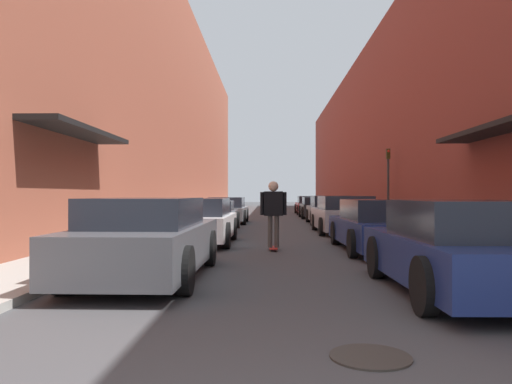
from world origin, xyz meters
TOP-DOWN VIEW (x-y plane):
  - ground at (0.00, 23.42)m, footprint 128.82×128.82m
  - curb_strip_left at (-4.39, 29.28)m, footprint 1.80×58.55m
  - curb_strip_right at (4.39, 29.28)m, footprint 1.80×58.55m
  - building_row_left at (-7.29, 29.27)m, footprint 4.90×58.55m
  - building_row_right at (7.29, 29.27)m, footprint 4.90×58.55m
  - parked_car_left_0 at (-2.36, 6.63)m, footprint 1.90×4.66m
  - parked_car_left_1 at (-2.34, 12.37)m, footprint 1.98×4.15m
  - parked_car_left_2 at (-2.49, 17.43)m, footprint 1.87×4.37m
  - parked_car_left_3 at (-2.36, 22.43)m, footprint 1.93×4.05m
  - parked_car_right_0 at (2.33, 5.42)m, footprint 1.96×4.25m
  - parked_car_right_1 at (2.35, 10.78)m, footprint 1.91×4.78m
  - parked_car_right_2 at (2.37, 16.49)m, footprint 2.07×4.43m
  - parked_car_right_3 at (2.53, 22.02)m, footprint 2.02×4.30m
  - parked_car_right_4 at (2.44, 27.61)m, footprint 1.93×4.09m
  - parked_car_right_5 at (2.50, 33.53)m, footprint 1.90×4.79m
  - skateboarder at (-0.24, 10.84)m, footprint 0.66×0.78m
  - manhole_cover at (0.52, 2.69)m, footprint 0.70×0.70m
  - traffic_light at (4.89, 20.42)m, footprint 0.16×0.22m

SIDE VIEW (x-z plane):
  - ground at x=0.00m, z-range 0.00..0.00m
  - manhole_cover at x=0.52m, z-range 0.00..0.02m
  - curb_strip_left at x=-4.39m, z-range 0.00..0.12m
  - curb_strip_right at x=4.39m, z-range 0.00..0.12m
  - parked_car_left_2 at x=-2.49m, z-range 0.00..1.15m
  - parked_car_left_3 at x=-2.36m, z-range -0.02..1.24m
  - parked_car_right_1 at x=2.35m, z-range -0.02..1.25m
  - parked_car_right_4 at x=2.44m, z-range -0.01..1.24m
  - parked_car_right_5 at x=2.50m, z-range -0.02..1.26m
  - parked_car_left_1 at x=-2.34m, z-range -0.02..1.27m
  - parked_car_right_0 at x=2.33m, z-range -0.02..1.30m
  - parked_car_right_3 at x=2.53m, z-range -0.03..1.31m
  - parked_car_right_2 at x=2.37m, z-range -0.02..1.31m
  - parked_car_left_0 at x=-2.36m, z-range -0.01..1.33m
  - skateboarder at x=-0.24m, z-range 0.20..1.93m
  - traffic_light at x=4.89m, z-range 0.52..3.81m
  - building_row_right at x=7.29m, z-range 0.00..10.12m
  - building_row_left at x=-7.29m, z-range 0.00..13.24m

